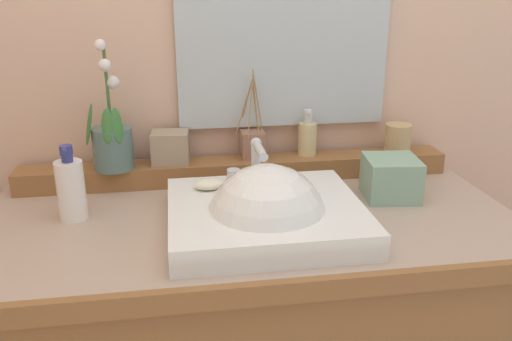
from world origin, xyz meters
TOP-DOWN VIEW (x-y plane):
  - wall_back at (0.00, 0.41)m, footprint 2.76×0.20m
  - back_ledge at (0.00, 0.24)m, footprint 1.17×0.09m
  - sink_basin at (0.02, -0.08)m, footprint 0.43×0.38m
  - soap_bar at (-0.09, 0.04)m, footprint 0.07×0.04m
  - potted_plant at (-0.33, 0.22)m, footprint 0.12×0.11m
  - soap_dispenser at (0.20, 0.26)m, footprint 0.05×0.05m
  - tumbler_cup at (0.45, 0.23)m, footprint 0.07×0.07m
  - reed_diffuser at (0.04, 0.25)m, footprint 0.08×0.09m
  - trinket_box at (-0.18, 0.25)m, footprint 0.10×0.09m
  - lotion_bottle at (-0.41, 0.05)m, footprint 0.06×0.07m
  - tissue_box at (0.37, 0.06)m, footprint 0.14×0.14m
  - mirror at (0.14, 0.30)m, footprint 0.58×0.02m

SIDE VIEW (x-z plane):
  - sink_basin at x=0.02m, z-range 0.70..0.99m
  - back_ledge at x=0.00m, z-range 0.82..0.88m
  - tissue_box at x=0.37m, z-range 0.82..0.93m
  - soap_bar at x=-0.09m, z-range 0.88..0.90m
  - lotion_bottle at x=-0.41m, z-range 0.81..0.99m
  - reed_diffuser at x=0.04m, z-range 0.80..1.04m
  - tumbler_cup at x=0.45m, z-range 0.88..0.97m
  - trinket_box at x=-0.18m, z-range 0.88..0.97m
  - soap_dispenser at x=0.20m, z-range 0.87..1.00m
  - potted_plant at x=-0.33m, z-range 0.79..1.12m
  - mirror at x=0.14m, z-range 0.96..1.42m
  - wall_back at x=0.00m, z-range 0.00..2.52m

